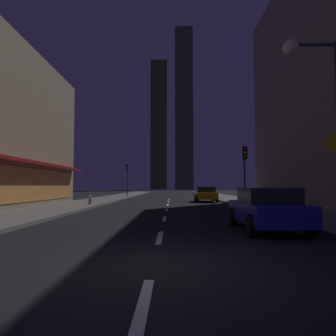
{
  "coord_description": "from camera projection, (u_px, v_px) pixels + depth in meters",
  "views": [
    {
      "loc": [
        0.37,
        -5.88,
        1.51
      ],
      "look_at": [
        0.0,
        20.21,
        3.05
      ],
      "focal_mm": 32.75,
      "sensor_mm": 36.0,
      "label": 1
    }
  ],
  "objects": [
    {
      "name": "skyscraper_distant_mid",
      "position": [
        184.0,
        109.0,
        124.96
      ],
      "size": [
        7.16,
        7.62,
        65.85
      ],
      "primitive_type": "cube",
      "color": "#4D493A",
      "rests_on": "ground"
    },
    {
      "name": "fire_hydrant_far_left",
      "position": [
        90.0,
        200.0,
        23.28
      ],
      "size": [
        0.42,
        0.3,
        0.65
      ],
      "color": "#B2B2B2",
      "rests_on": "sidewalk_left"
    },
    {
      "name": "car_parked_far",
      "position": [
        206.0,
        194.0,
        29.56
      ],
      "size": [
        1.98,
        4.24,
        1.45
      ],
      "color": "gold",
      "rests_on": "ground"
    },
    {
      "name": "sidewalk_right",
      "position": [
        226.0,
        198.0,
        37.63
      ],
      "size": [
        4.0,
        76.0,
        0.15
      ],
      "primitive_type": "cube",
      "color": "#605E59",
      "rests_on": "ground"
    },
    {
      "name": "skyscraper_distant_tall",
      "position": [
        159.0,
        125.0,
        143.14
      ],
      "size": [
        7.67,
        6.41,
        60.01
      ],
      "primitive_type": "cube",
      "color": "#3E3B2F",
      "rests_on": "ground"
    },
    {
      "name": "sidewalk_left",
      "position": [
        113.0,
        198.0,
        37.83
      ],
      "size": [
        4.0,
        76.0,
        0.15
      ],
      "primitive_type": "cube",
      "color": "#605E59",
      "rests_on": "ground"
    },
    {
      "name": "street_lamp_right",
      "position": [
        314.0,
        85.0,
        10.82
      ],
      "size": [
        1.96,
        0.56,
        6.58
      ],
      "color": "#38383D",
      "rests_on": "sidewalk_right"
    },
    {
      "name": "ground_plane",
      "position": [
        169.0,
        199.0,
        37.73
      ],
      "size": [
        78.0,
        136.0,
        0.1
      ],
      "primitive_type": "cube",
      "color": "black"
    },
    {
      "name": "lane_marking_center",
      "position": [
        167.0,
        210.0,
        19.36
      ],
      "size": [
        0.16,
        33.4,
        0.01
      ],
      "color": "silver",
      "rests_on": "ground"
    },
    {
      "name": "car_parked_near",
      "position": [
        267.0,
        209.0,
        10.47
      ],
      "size": [
        1.98,
        4.24,
        1.45
      ],
      "color": "navy",
      "rests_on": "ground"
    },
    {
      "name": "traffic_light_far_left",
      "position": [
        127.0,
        173.0,
        39.81
      ],
      "size": [
        0.32,
        0.48,
        4.2
      ],
      "color": "#2D2D2D",
      "rests_on": "sidewalk_left"
    },
    {
      "name": "traffic_light_near_right",
      "position": [
        245.0,
        162.0,
        21.66
      ],
      "size": [
        0.32,
        0.48,
        4.2
      ],
      "color": "#2D2D2D",
      "rests_on": "sidewalk_right"
    }
  ]
}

